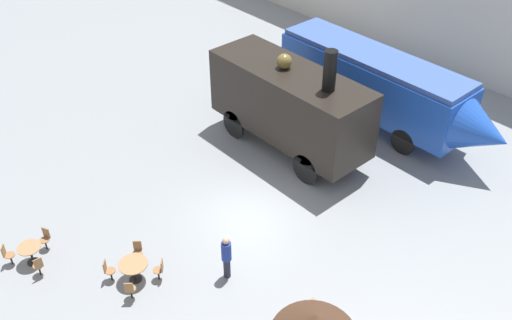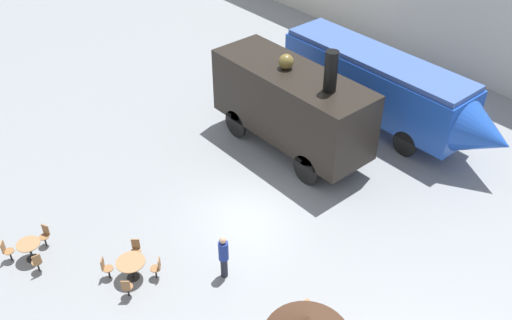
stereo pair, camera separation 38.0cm
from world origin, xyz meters
The scene contains 14 objects.
ground_plane centered at (0.00, 0.00, 0.00)m, with size 80.00×80.00×0.00m, color gray.
backdrop_wall centered at (0.00, 15.81, 4.50)m, with size 44.00×0.15×9.00m.
streamlined_locomotive centered at (-0.60, 8.73, 2.05)m, with size 11.55×2.43×3.40m.
steam_locomotive centered at (-2.21, 4.16, 2.34)m, with size 7.57×2.60×5.46m.
cafe_table_near centered at (-0.07, -5.15, 0.62)m, with size 0.99×0.99×0.76m.
cafe_table_mid centered at (-3.13, -7.38, 0.57)m, with size 0.82×0.82×0.73m.
cafe_chair_0 centered at (0.59, -5.71, 0.51)m, with size 0.41×0.40×0.87m.
cafe_chair_1 centered at (0.49, -4.49, 0.51)m, with size 0.40×0.41×0.87m.
cafe_chair_2 centered at (-0.73, -4.58, 0.51)m, with size 0.41×0.40×0.87m.
cafe_chair_3 centered at (-0.63, -5.80, 0.51)m, with size 0.40×0.41×0.87m.
cafe_chair_4 centered at (-3.58, -8.03, 0.51)m, with size 0.40×0.40×0.87m.
cafe_chair_5 centered at (-2.35, -7.45, 0.51)m, with size 0.36×0.36×0.87m.
cafe_chair_6 centered at (-3.47, -6.68, 0.51)m, with size 0.38×0.40×0.87m.
visitor_person centered at (1.88, -2.73, 0.97)m, with size 0.34×0.34×1.77m.
Camera 1 is at (12.46, -10.87, 14.70)m, focal length 40.00 mm.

